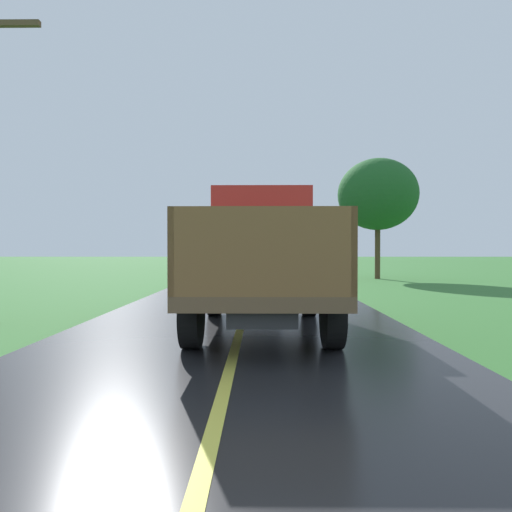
# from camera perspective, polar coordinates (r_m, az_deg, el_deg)

# --- Properties ---
(banana_truck_near) EXTENTS (2.38, 5.82, 2.80)m
(banana_truck_near) POSITION_cam_1_polar(r_m,az_deg,el_deg) (9.33, 0.82, 0.29)
(banana_truck_near) COLOR #2D2D30
(banana_truck_near) RESTS_ON road_surface
(roadside_tree_near_left) EXTENTS (4.20, 4.20, 6.37)m
(roadside_tree_near_left) POSITION_cam_1_polar(r_m,az_deg,el_deg) (25.37, 14.86, 7.38)
(roadside_tree_near_left) COLOR #4C3823
(roadside_tree_near_left) RESTS_ON ground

